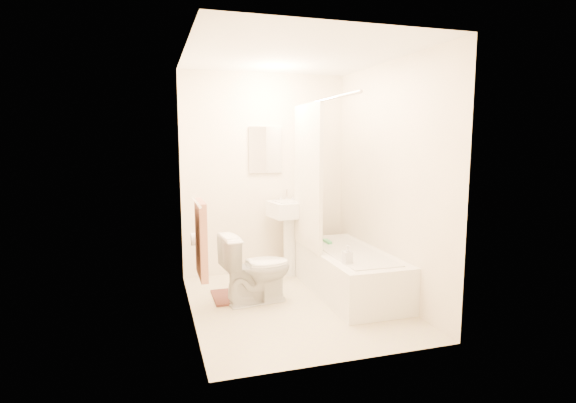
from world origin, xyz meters
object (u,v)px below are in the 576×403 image
object	(u,v)px
bath_mat	(244,295)
bathtub	(348,272)
sink	(291,235)
soap_bottle	(347,255)
toilet	(256,268)

from	to	relation	value
bath_mat	bathtub	bearing A→B (deg)	-10.71
sink	soap_bottle	world-z (taller)	sink
sink	bathtub	size ratio (longest dim) A/B	0.61
bathtub	soap_bottle	distance (m)	0.60
bathtub	soap_bottle	size ratio (longest dim) A/B	8.98
soap_bottle	bathtub	bearing A→B (deg)	64.44
soap_bottle	toilet	bearing A→B (deg)	149.41
toilet	bathtub	xyz separation A→B (m)	(1.00, -0.00, -0.12)
sink	soap_bottle	xyz separation A→B (m)	(0.18, -1.22, 0.05)
toilet	sink	bearing A→B (deg)	-45.10
bathtub	toilet	bearing A→B (deg)	179.77
toilet	bath_mat	xyz separation A→B (m)	(-0.09, 0.20, -0.34)
bathtub	soap_bottle	bearing A→B (deg)	-115.56
bathtub	bath_mat	world-z (taller)	bathtub
toilet	bath_mat	size ratio (longest dim) A/B	1.11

